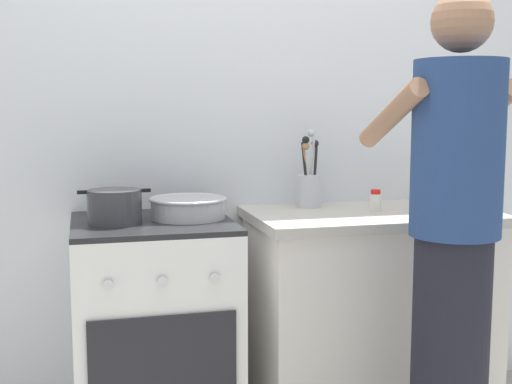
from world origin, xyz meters
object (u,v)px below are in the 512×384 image
object	(u,v)px
stove_range	(155,335)
person	(453,247)
spice_bottle	(375,201)
oil_bottle	(423,187)
utensil_crock	(309,186)
pot	(115,207)
mixing_bowl	(188,207)

from	to	relation	value
stove_range	person	distance (m)	1.17
spice_bottle	person	world-z (taller)	person
stove_range	oil_bottle	size ratio (longest dim) A/B	4.08
stove_range	person	xyz separation A→B (m)	(0.95, -0.56, 0.41)
oil_bottle	utensil_crock	bearing A→B (deg)	160.10
pot	utensil_crock	xyz separation A→B (m)	(0.83, 0.22, 0.03)
pot	spice_bottle	world-z (taller)	pot
pot	utensil_crock	size ratio (longest dim) A/B	0.79
mixing_bowl	person	size ratio (longest dim) A/B	0.18
pot	mixing_bowl	world-z (taller)	pot
mixing_bowl	spice_bottle	distance (m)	0.78
utensil_crock	spice_bottle	size ratio (longest dim) A/B	3.74
pot	mixing_bowl	distance (m)	0.29
oil_bottle	person	size ratio (longest dim) A/B	0.13
stove_range	mixing_bowl	size ratio (longest dim) A/B	2.99
utensil_crock	oil_bottle	xyz separation A→B (m)	(0.45, -0.16, -0.00)
stove_range	oil_bottle	world-z (taller)	oil_bottle
utensil_crock	oil_bottle	distance (m)	0.48
mixing_bowl	pot	bearing A→B (deg)	-168.78
stove_range	oil_bottle	distance (m)	1.26
spice_bottle	oil_bottle	distance (m)	0.23
mixing_bowl	oil_bottle	xyz separation A→B (m)	(1.00, 0.00, 0.05)
mixing_bowl	oil_bottle	distance (m)	1.00
spice_bottle	oil_bottle	size ratio (longest dim) A/B	0.40
stove_range	utensil_crock	xyz separation A→B (m)	(0.69, 0.18, 0.54)
pot	mixing_bowl	size ratio (longest dim) A/B	0.88
pot	person	world-z (taller)	person
utensil_crock	spice_bottle	xyz separation A→B (m)	(0.23, -0.18, -0.05)
mixing_bowl	stove_range	bearing A→B (deg)	-173.50
spice_bottle	person	bearing A→B (deg)	-87.37
stove_range	pot	bearing A→B (deg)	-164.20
spice_bottle	utensil_crock	bearing A→B (deg)	142.71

